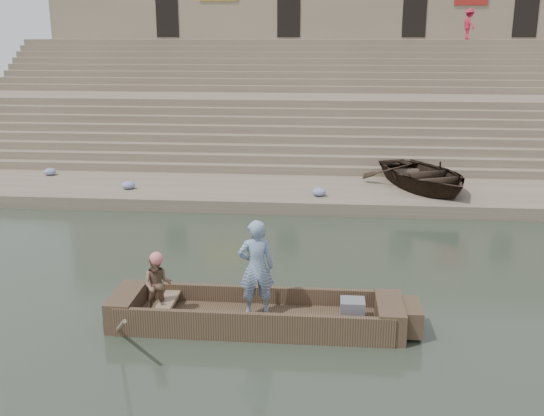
# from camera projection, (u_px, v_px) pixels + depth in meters

# --- Properties ---
(ground) EXTENTS (120.00, 120.00, 0.00)m
(ground) POSITION_uv_depth(u_px,v_px,m) (308.00, 293.00, 13.53)
(ground) COLOR #283326
(ground) RESTS_ON ground
(lower_landing) EXTENTS (32.00, 4.00, 0.40)m
(lower_landing) POSITION_uv_depth(u_px,v_px,m) (316.00, 194.00, 21.15)
(lower_landing) COLOR #81745C
(lower_landing) RESTS_ON ground
(mid_landing) EXTENTS (32.00, 3.00, 2.80)m
(mid_landing) POSITION_uv_depth(u_px,v_px,m) (320.00, 127.00, 28.02)
(mid_landing) COLOR #81745C
(mid_landing) RESTS_ON ground
(upper_landing) EXTENTS (32.00, 3.00, 5.20)m
(upper_landing) POSITION_uv_depth(u_px,v_px,m) (322.00, 88.00, 34.40)
(upper_landing) COLOR #81745C
(upper_landing) RESTS_ON ground
(ghat_steps) EXTENTS (32.00, 11.00, 5.20)m
(ghat_steps) POSITION_uv_depth(u_px,v_px,m) (321.00, 114.00, 29.53)
(ghat_steps) COLOR #81745C
(ghat_steps) RESTS_ON ground
(building_wall) EXTENTS (32.00, 5.07, 11.20)m
(building_wall) POSITION_uv_depth(u_px,v_px,m) (324.00, 32.00, 37.43)
(building_wall) COLOR gray
(building_wall) RESTS_ON ground
(main_rowboat) EXTENTS (5.00, 1.30, 0.22)m
(main_rowboat) POSITION_uv_depth(u_px,v_px,m) (256.00, 321.00, 11.98)
(main_rowboat) COLOR brown
(main_rowboat) RESTS_ON ground
(rowboat_trim) EXTENTS (6.04, 2.63, 1.86)m
(rowboat_trim) POSITION_uv_depth(u_px,v_px,m) (266.00, 312.00, 11.91)
(rowboat_trim) COLOR brown
(rowboat_trim) RESTS_ON ground
(standing_man) EXTENTS (0.78, 0.60, 1.90)m
(standing_man) POSITION_uv_depth(u_px,v_px,m) (256.00, 268.00, 11.79)
(standing_man) COLOR #225081
(standing_man) RESTS_ON main_rowboat
(rowing_man) EXTENTS (0.64, 0.53, 1.19)m
(rowing_man) POSITION_uv_depth(u_px,v_px,m) (158.00, 285.00, 11.90)
(rowing_man) COLOR #287950
(rowing_man) RESTS_ON main_rowboat
(television) EXTENTS (0.46, 0.42, 0.40)m
(television) POSITION_uv_depth(u_px,v_px,m) (352.00, 310.00, 11.74)
(television) COLOR slate
(television) RESTS_ON main_rowboat
(beached_rowboat) EXTENTS (4.65, 5.36, 0.93)m
(beached_rowboat) POSITION_uv_depth(u_px,v_px,m) (424.00, 175.00, 20.92)
(beached_rowboat) COLOR #2D2116
(beached_rowboat) RESTS_ON lower_landing
(pedestrian) EXTENTS (0.76, 1.10, 1.55)m
(pedestrian) POSITION_uv_depth(u_px,v_px,m) (469.00, 24.00, 32.07)
(pedestrian) COLOR #B91F3A
(pedestrian) RESTS_ON upper_landing
(cloth_bundles) EXTENTS (18.73, 2.63, 0.26)m
(cloth_bundles) POSITION_uv_depth(u_px,v_px,m) (260.00, 183.00, 21.30)
(cloth_bundles) COLOR #3F5999
(cloth_bundles) RESTS_ON lower_landing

